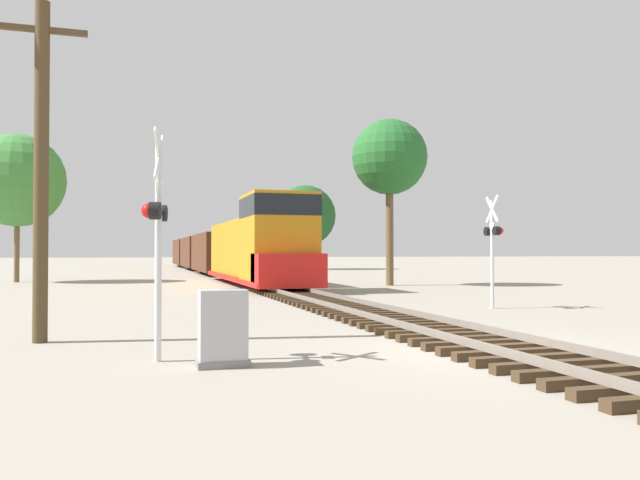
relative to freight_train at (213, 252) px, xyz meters
The scene contains 10 objects.
ground_plane 43.67m from the freight_train, 90.00° to the right, with size 400.00×400.00×0.00m, color gray.
rail_track_bed 43.67m from the freight_train, 90.00° to the right, with size 2.60×160.00×0.31m.
freight_train is the anchor object (origin of this frame).
crossing_signal_near 43.48m from the freight_train, 98.26° to the right, with size 0.48×1.01×4.02m.
crossing_signal_far 36.20m from the freight_train, 82.11° to the right, with size 0.43×1.01×3.80m.
relay_cabinet 44.16m from the freight_train, 96.77° to the right, with size 0.86×0.52×1.27m.
utility_pole 40.93m from the freight_train, 102.00° to the right, with size 1.80×0.30×7.21m.
tree_far_right 23.53m from the freight_train, 71.56° to the right, with size 4.27×4.27×9.40m.
tree_mid_background 18.37m from the freight_train, 139.61° to the right, with size 5.81×5.81×9.27m.
tree_deep_background 15.80m from the freight_train, 42.96° to the left, with size 6.54×6.54×9.06m.
Camera 1 is at (-6.65, -10.60, 1.91)m, focal length 35.00 mm.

